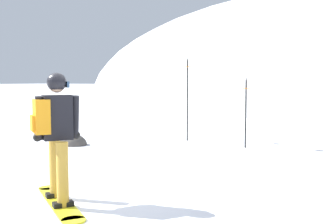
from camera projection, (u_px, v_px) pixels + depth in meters
The scene contains 5 objects.
ground_plane at pixel (88, 195), 5.74m from camera, with size 300.00×300.00×0.00m, color white.
snowboarder_main at pixel (55, 134), 5.26m from camera, with size 1.55×1.19×1.71m.
piste_marker_near at pixel (187, 94), 10.82m from camera, with size 0.20×0.20×2.23m.
piste_marker_far at pixel (246, 107), 9.67m from camera, with size 0.20×0.20×1.69m.
rock_mid at pixel (72, 145), 10.20m from camera, with size 0.78×0.66×0.54m.
Camera 1 is at (3.61, -4.47, 1.61)m, focal length 43.48 mm.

